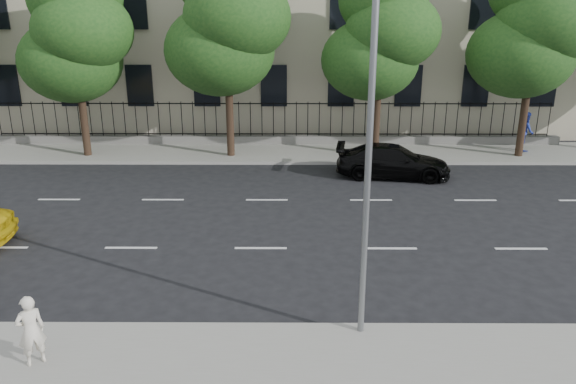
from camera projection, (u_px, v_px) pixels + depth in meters
ground at (256, 287)px, 14.88m from camera, size 120.00×120.00×0.00m
near_sidewalk at (244, 380)px, 11.06m from camera, size 60.00×4.00×0.15m
far_sidewalk at (273, 152)px, 28.13m from camera, size 60.00×4.00×0.15m
lane_markings at (264, 221)px, 19.38m from camera, size 49.60×4.62×0.01m
iron_fence at (274, 134)px, 29.57m from camera, size 30.00×0.50×2.20m
street_light at (367, 105)px, 11.56m from camera, size 0.25×3.32×8.05m
tree_b at (76, 34)px, 25.75m from camera, size 5.53×5.12×8.97m
tree_c at (228, 21)px, 25.53m from camera, size 5.89×5.50×9.80m
tree_d at (381, 34)px, 25.68m from camera, size 5.34×4.94×8.84m
tree_e at (535, 26)px, 25.52m from camera, size 5.71×5.31×9.46m
black_sedan at (393, 161)px, 24.20m from camera, size 5.08×2.61×1.41m
woman_near at (31, 330)px, 11.24m from camera, size 0.66×0.62×1.53m
pedestrian_far at (525, 131)px, 27.94m from camera, size 0.77×0.98×1.97m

